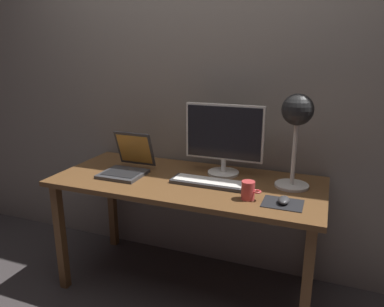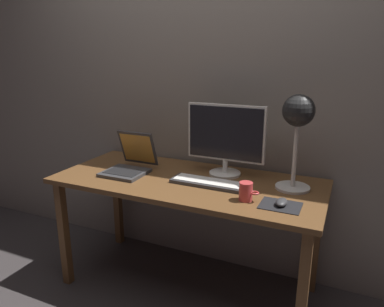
{
  "view_description": "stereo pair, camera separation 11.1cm",
  "coord_description": "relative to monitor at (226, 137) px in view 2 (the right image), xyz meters",
  "views": [
    {
      "loc": [
        0.76,
        -1.89,
        1.48
      ],
      "look_at": [
        0.05,
        -0.05,
        0.92
      ],
      "focal_mm": 33.7,
      "sensor_mm": 36.0,
      "label": 1
    },
    {
      "loc": [
        0.86,
        -1.84,
        1.48
      ],
      "look_at": [
        0.05,
        -0.05,
        0.92
      ],
      "focal_mm": 33.7,
      "sensor_mm": 36.0,
      "label": 2
    }
  ],
  "objects": [
    {
      "name": "mousepad",
      "position": [
        0.41,
        -0.33,
        -0.24
      ],
      "size": [
        0.2,
        0.16,
        0.0
      ],
      "primitive_type": "cube",
      "color": "black",
      "rests_on": "desk"
    },
    {
      "name": "coffee_mug",
      "position": [
        0.23,
        -0.34,
        -0.19
      ],
      "size": [
        0.11,
        0.07,
        0.1
      ],
      "color": "#CC3F3F",
      "rests_on": "desk"
    },
    {
      "name": "desk_lamp",
      "position": [
        0.42,
        -0.07,
        0.15
      ],
      "size": [
        0.19,
        0.19,
        0.53
      ],
      "color": "beige",
      "rests_on": "desk"
    },
    {
      "name": "keyboard_main",
      "position": [
        -0.03,
        -0.21,
        -0.23
      ],
      "size": [
        0.44,
        0.14,
        0.03
      ],
      "color": "#38383A",
      "rests_on": "desk"
    },
    {
      "name": "back_wall",
      "position": [
        -0.18,
        0.22,
        0.32
      ],
      "size": [
        4.8,
        0.06,
        2.6
      ],
      "primitive_type": "cube",
      "color": "gray",
      "rests_on": "ground"
    },
    {
      "name": "monitor",
      "position": [
        0.0,
        0.0,
        0.0
      ],
      "size": [
        0.48,
        0.2,
        0.44
      ],
      "color": "silver",
      "rests_on": "desk"
    },
    {
      "name": "desk",
      "position": [
        -0.18,
        -0.18,
        -0.32
      ],
      "size": [
        1.6,
        0.7,
        0.74
      ],
      "color": "brown",
      "rests_on": "ground"
    },
    {
      "name": "ground_plane",
      "position": [
        -0.18,
        -0.18,
        -0.98
      ],
      "size": [
        4.8,
        4.8,
        0.0
      ],
      "primitive_type": "plane",
      "color": "#383333",
      "rests_on": "ground"
    },
    {
      "name": "laptop",
      "position": [
        -0.57,
        -0.18,
        -0.17
      ],
      "size": [
        0.26,
        0.32,
        0.25
      ],
      "color": "#38383A",
      "rests_on": "desk"
    },
    {
      "name": "mouse",
      "position": [
        0.41,
        -0.33,
        -0.22
      ],
      "size": [
        0.06,
        0.1,
        0.03
      ],
      "primitive_type": "ellipsoid",
      "color": "#38383A",
      "rests_on": "mousepad"
    }
  ]
}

